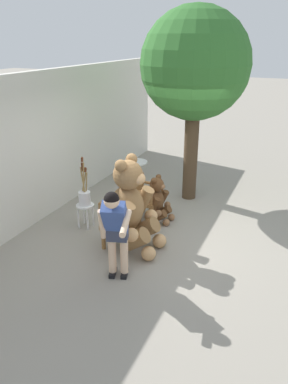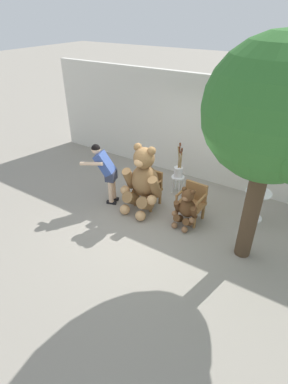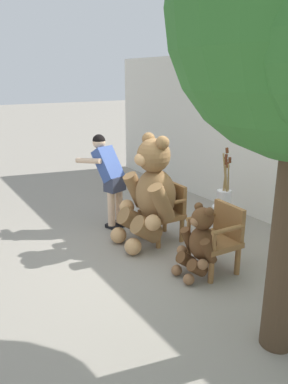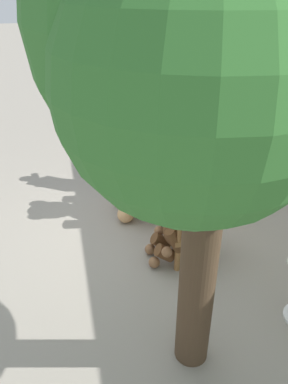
% 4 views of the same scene
% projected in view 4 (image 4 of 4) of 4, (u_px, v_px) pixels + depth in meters
% --- Properties ---
extents(ground_plane, '(60.00, 60.00, 0.00)m').
position_uv_depth(ground_plane, '(146.00, 234.00, 5.14)').
color(ground_plane, gray).
extents(wooden_chair_left, '(0.57, 0.53, 0.86)m').
position_uv_depth(wooden_chair_left, '(169.00, 182.00, 5.48)').
color(wooden_chair_left, olive).
rests_on(wooden_chair_left, ground).
extents(wooden_chair_right, '(0.59, 0.55, 0.86)m').
position_uv_depth(wooden_chair_right, '(196.00, 225.00, 4.52)').
color(wooden_chair_right, olive).
rests_on(wooden_chair_right, ground).
extents(teddy_bear_large, '(0.98, 0.92, 1.63)m').
position_uv_depth(teddy_bear_large, '(152.00, 162.00, 5.27)').
color(teddy_bear_large, olive).
rests_on(teddy_bear_large, ground).
extents(teddy_bear_small, '(0.56, 0.53, 0.93)m').
position_uv_depth(teddy_bear_small, '(172.00, 228.00, 4.47)').
color(teddy_bear_small, brown).
rests_on(teddy_bear_small, ground).
extents(person_visitor, '(0.75, 0.63, 1.51)m').
position_uv_depth(person_visitor, '(126.00, 134.00, 5.96)').
color(person_visitor, black).
rests_on(person_visitor, ground).
extents(white_stool, '(0.34, 0.34, 0.46)m').
position_uv_depth(white_stool, '(233.00, 193.00, 5.41)').
color(white_stool, white).
rests_on(white_stool, ground).
extents(brush_bucket, '(0.22, 0.22, 0.93)m').
position_uv_depth(brush_bucket, '(235.00, 174.00, 5.26)').
color(brush_bucket, white).
rests_on(brush_bucket, white_stool).
extents(patio_tree, '(2.31, 2.20, 3.96)m').
position_uv_depth(patio_tree, '(218.00, 32.00, 2.02)').
color(patio_tree, '#473523').
rests_on(patio_tree, ground).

